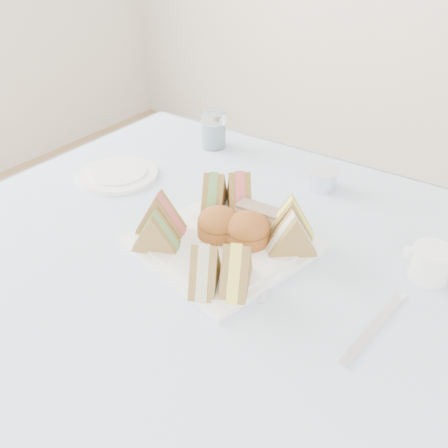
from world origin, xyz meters
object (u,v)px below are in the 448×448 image
Objects in this scene: table at (193,378)px; creamer_jug at (431,263)px; serving_plate at (224,244)px; water_glass at (214,130)px.

table is 0.59m from creamer_jug.
serving_plate is 0.36m from creamer_jug.
water_glass reaches higher than serving_plate.
creamer_jug is at bearing 23.24° from table.
creamer_jug reaches higher than table.
serving_plate is at bearing -51.50° from water_glass.
water_glass is at bearing 141.12° from serving_plate.
table is at bearing -132.20° from serving_plate.
water_glass reaches higher than creamer_jug.
water_glass is 1.40× the size of creamer_jug.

